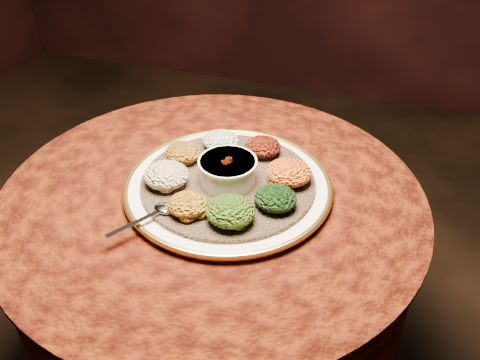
% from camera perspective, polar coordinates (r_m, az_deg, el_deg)
% --- Properties ---
extents(table, '(0.96, 0.96, 0.73)m').
position_cam_1_polar(table, '(1.32, -2.81, -7.72)').
color(table, black).
rests_on(table, ground).
extents(platter, '(0.59, 0.59, 0.02)m').
position_cam_1_polar(platter, '(1.20, -1.29, -0.68)').
color(platter, white).
rests_on(platter, table).
extents(injera, '(0.40, 0.40, 0.01)m').
position_cam_1_polar(injera, '(1.20, -1.30, -0.26)').
color(injera, brown).
rests_on(injera, platter).
extents(stew_bowl, '(0.13, 0.13, 0.05)m').
position_cam_1_polar(stew_bowl, '(1.17, -1.32, 1.15)').
color(stew_bowl, silver).
rests_on(stew_bowl, injera).
extents(spoon, '(0.10, 0.14, 0.01)m').
position_cam_1_polar(spoon, '(1.11, -8.45, -3.24)').
color(spoon, silver).
rests_on(spoon, injera).
extents(portion_ayib, '(0.09, 0.08, 0.04)m').
position_cam_1_polar(portion_ayib, '(1.29, -2.09, 4.22)').
color(portion_ayib, silver).
rests_on(portion_ayib, injera).
extents(portion_kitfo, '(0.09, 0.08, 0.04)m').
position_cam_1_polar(portion_kitfo, '(1.27, 2.45, 3.58)').
color(portion_kitfo, black).
rests_on(portion_kitfo, injera).
extents(portion_tikil, '(0.10, 0.10, 0.05)m').
position_cam_1_polar(portion_tikil, '(1.18, 5.24, 0.81)').
color(portion_tikil, '#C97B10').
rests_on(portion_tikil, injera).
extents(portion_gomen, '(0.09, 0.09, 0.04)m').
position_cam_1_polar(portion_gomen, '(1.11, 3.81, -1.95)').
color(portion_gomen, black).
rests_on(portion_gomen, injera).
extents(portion_mixveg, '(0.10, 0.10, 0.05)m').
position_cam_1_polar(portion_mixveg, '(1.07, -1.04, -3.33)').
color(portion_mixveg, maroon).
rests_on(portion_mixveg, injera).
extents(portion_kik, '(0.08, 0.08, 0.04)m').
position_cam_1_polar(portion_kik, '(1.10, -5.61, -2.62)').
color(portion_kik, '#AE7A0F').
rests_on(portion_kik, injera).
extents(portion_timatim, '(0.10, 0.10, 0.05)m').
position_cam_1_polar(portion_timatim, '(1.18, -7.87, 0.53)').
color(portion_timatim, maroon).
rests_on(portion_timatim, injera).
extents(portion_shiro, '(0.09, 0.08, 0.04)m').
position_cam_1_polar(portion_shiro, '(1.26, -6.08, 2.96)').
color(portion_shiro, '#945B11').
rests_on(portion_shiro, injera).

